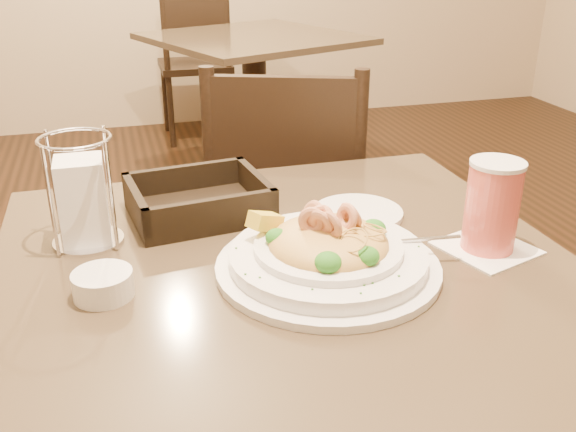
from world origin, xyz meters
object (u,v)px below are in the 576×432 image
object	(u,v)px
dining_chair_near	(288,216)
side_plate	(358,213)
main_table	(291,390)
dining_chair_far	(195,59)
pasta_bowl	(328,252)
drink_glass	(492,207)
napkin_caddy	(83,198)
butter_ramekin	(103,284)
bread_basket	(199,203)
background_table	(254,83)

from	to	relation	value
dining_chair_near	side_plate	world-z (taller)	dining_chair_near
main_table	dining_chair_far	bearing A→B (deg)	84.75
main_table	dining_chair_near	xyz separation A→B (m)	(0.20, 0.71, -0.01)
dining_chair_near	dining_chair_far	size ratio (longest dim) A/B	1.00
main_table	pasta_bowl	world-z (taller)	pasta_bowl
dining_chair_near	drink_glass	xyz separation A→B (m)	(0.13, -0.73, 0.32)
dining_chair_far	napkin_caddy	distance (m)	2.99
side_plate	butter_ramekin	size ratio (longest dim) A/B	1.91
pasta_bowl	side_plate	world-z (taller)	pasta_bowl
main_table	pasta_bowl	xyz separation A→B (m)	(0.05, -0.02, 0.27)
pasta_bowl	butter_ramekin	bearing A→B (deg)	177.10
butter_ramekin	main_table	bearing A→B (deg)	1.08
butter_ramekin	dining_chair_far	bearing A→B (deg)	79.68
bread_basket	background_table	bearing A→B (deg)	74.43
background_table	dining_chair_near	size ratio (longest dim) A/B	1.25
drink_glass	napkin_caddy	xyz separation A→B (m)	(-0.63, 0.20, 0.00)
main_table	pasta_bowl	bearing A→B (deg)	-23.30
background_table	bread_basket	bearing A→B (deg)	-105.57
background_table	side_plate	bearing A→B (deg)	-97.95
dining_chair_far	pasta_bowl	size ratio (longest dim) A/B	2.44
main_table	napkin_caddy	distance (m)	0.47
pasta_bowl	butter_ramekin	xyz separation A→B (m)	(-0.33, 0.02, -0.01)
napkin_caddy	dining_chair_near	bearing A→B (deg)	46.93
dining_chair_near	pasta_bowl	world-z (taller)	dining_chair_near
main_table	background_table	size ratio (longest dim) A/B	0.77
background_table	napkin_caddy	xyz separation A→B (m)	(-0.78, -2.14, 0.31)
dining_chair_near	side_plate	bearing A→B (deg)	107.80
dining_chair_far	bread_basket	world-z (taller)	dining_chair_far
background_table	drink_glass	world-z (taller)	drink_glass
background_table	butter_ramekin	bearing A→B (deg)	-107.94
pasta_bowl	dining_chair_near	bearing A→B (deg)	78.89
butter_ramekin	napkin_caddy	bearing A→B (deg)	96.69
background_table	bread_basket	distance (m)	2.18
main_table	napkin_caddy	world-z (taller)	napkin_caddy
drink_glass	bread_basket	size ratio (longest dim) A/B	0.65
bread_basket	butter_ramekin	bearing A→B (deg)	-125.13
dining_chair_near	dining_chair_far	xyz separation A→B (m)	(0.09, 2.38, 0.00)
bread_basket	side_plate	size ratio (longest dim) A/B	1.58
dining_chair_far	bread_basket	distance (m)	2.89
drink_glass	side_plate	world-z (taller)	drink_glass
napkin_caddy	butter_ramekin	distance (m)	0.20
pasta_bowl	drink_glass	distance (m)	0.28
dining_chair_far	napkin_caddy	size ratio (longest dim) A/B	5.02
background_table	butter_ramekin	world-z (taller)	butter_ramekin
dining_chair_near	bread_basket	size ratio (longest dim) A/B	3.58
bread_basket	napkin_caddy	bearing A→B (deg)	-162.50
bread_basket	napkin_caddy	xyz separation A→B (m)	(-0.20, -0.06, 0.06)
side_plate	butter_ramekin	distance (m)	0.48
drink_glass	bread_basket	distance (m)	0.51
bread_basket	napkin_caddy	size ratio (longest dim) A/B	1.40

